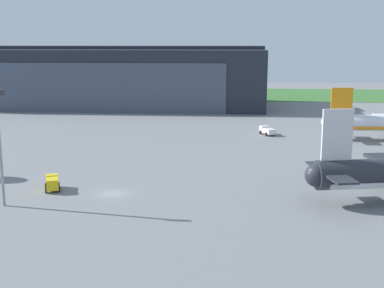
% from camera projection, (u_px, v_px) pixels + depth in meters
% --- Properties ---
extents(ground_plane, '(440.00, 440.00, 0.00)m').
position_uv_depth(ground_plane, '(113.00, 194.00, 77.23)').
color(ground_plane, slate).
extents(grass_field_strip, '(440.00, 56.00, 0.08)m').
position_uv_depth(grass_field_strip, '(192.00, 94.00, 225.57)').
color(grass_field_strip, '#3A7032').
rests_on(grass_field_strip, ground_plane).
extents(maintenance_hangar, '(107.50, 41.82, 21.46)m').
position_uv_depth(maintenance_hangar, '(114.00, 77.00, 182.83)').
color(maintenance_hangar, '#232833').
rests_on(maintenance_hangar, ground_plane).
extents(fuel_bowser, '(3.31, 4.54, 2.20)m').
position_uv_depth(fuel_bowser, '(52.00, 183.00, 78.76)').
color(fuel_bowser, yellow).
rests_on(fuel_bowser, ground_plane).
extents(ops_van, '(3.93, 5.50, 2.06)m').
position_uv_depth(ops_van, '(267.00, 130.00, 125.83)').
color(ops_van, white).
rests_on(ops_van, ground_plane).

